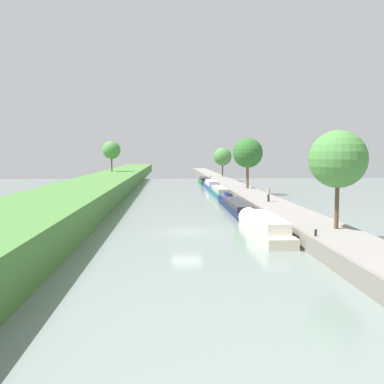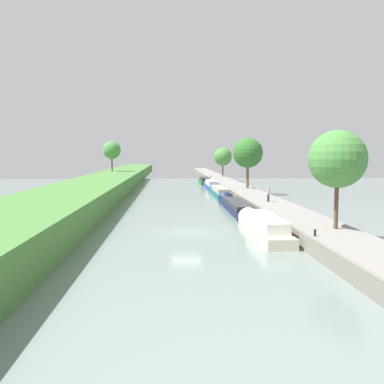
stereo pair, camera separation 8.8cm
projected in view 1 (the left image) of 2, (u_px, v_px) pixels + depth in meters
ground_plane at (187, 232)px, 37.02m from camera, size 160.00×160.00×0.00m
left_grassy_bank at (36, 218)px, 36.26m from camera, size 8.98×260.00×2.60m
right_towpath at (305, 224)px, 37.49m from camera, size 4.28×260.00×1.10m
stone_quay at (278, 224)px, 37.37m from camera, size 0.25×260.00×1.15m
narrowboat_cream at (263, 226)px, 36.19m from camera, size 2.11×13.23×2.26m
narrowboat_navy at (235, 205)px, 52.01m from camera, size 2.14×17.11×2.03m
narrowboat_teal at (219, 192)px, 69.37m from camera, size 1.89×15.48×1.97m
narrowboat_blue at (211, 185)px, 83.79m from camera, size 1.91×13.28×2.16m
narrowboat_green at (204, 181)px, 97.05m from camera, size 2.08×10.85×2.07m
tree_rightbank_near at (338, 159)px, 31.71m from camera, size 4.15×4.15×7.10m
tree_rightbank_midnear at (248, 153)px, 69.35m from camera, size 4.71×4.71×7.92m
tree_rightbank_midfar at (223, 157)px, 104.36m from camera, size 4.26×4.26×6.86m
tree_leftbank_downstream at (112, 150)px, 98.22m from camera, size 3.99×3.99×6.74m
person_walking at (269, 194)px, 50.17m from camera, size 0.34×0.34×1.66m
mooring_bollard_near at (316, 233)px, 29.15m from camera, size 0.16×0.16×0.45m
mooring_bollard_far at (211, 176)px, 102.06m from camera, size 0.16×0.16×0.45m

